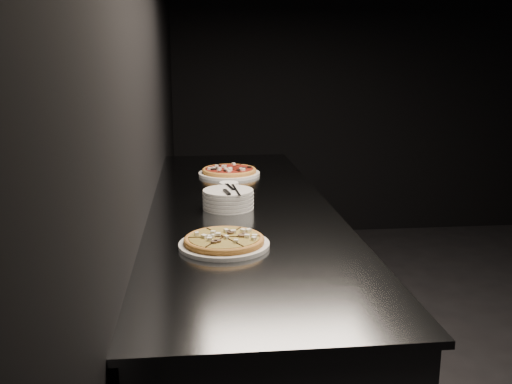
{
  "coord_description": "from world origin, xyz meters",
  "views": [
    {
      "loc": [
        -2.31,
        -2.29,
        1.52
      ],
      "look_at": [
        -2.08,
        -0.14,
        1.0
      ],
      "focal_mm": 40.0,
      "sensor_mm": 36.0,
      "label": 1
    }
  ],
  "objects": [
    {
      "name": "plate_stack",
      "position": [
        -2.18,
        -0.06,
        0.96
      ],
      "size": [
        0.2,
        0.2,
        0.08
      ],
      "color": "white",
      "rests_on": "counter"
    },
    {
      "name": "wall_back",
      "position": [
        0.0,
        2.5,
        1.4
      ],
      "size": [
        5.0,
        0.02,
        2.8
      ],
      "primitive_type": "cube",
      "color": "black",
      "rests_on": "floor"
    },
    {
      "name": "wall_left",
      "position": [
        -2.5,
        0.0,
        1.4
      ],
      "size": [
        0.02,
        5.0,
        2.8
      ],
      "primitive_type": "cube",
      "color": "black",
      "rests_on": "floor"
    },
    {
      "name": "pizza_mushroom",
      "position": [
        -2.23,
        -0.54,
        0.94
      ],
      "size": [
        0.29,
        0.29,
        0.03
      ],
      "rotation": [
        0.0,
        0.0,
        -0.04
      ],
      "color": "white",
      "rests_on": "counter"
    },
    {
      "name": "counter",
      "position": [
        -2.13,
        0.0,
        0.46
      ],
      "size": [
        0.74,
        2.44,
        0.92
      ],
      "color": "slate",
      "rests_on": "floor"
    },
    {
      "name": "cutlery",
      "position": [
        -2.18,
        -0.07,
        1.0
      ],
      "size": [
        0.07,
        0.22,
        0.01
      ],
      "rotation": [
        0.0,
        0.0,
        0.18
      ],
      "color": "silver",
      "rests_on": "plate_stack"
    },
    {
      "name": "pizza_tomato",
      "position": [
        -2.14,
        0.6,
        0.94
      ],
      "size": [
        0.32,
        0.32,
        0.04
      ],
      "rotation": [
        0.0,
        0.0,
        -0.08
      ],
      "color": "white",
      "rests_on": "counter"
    },
    {
      "name": "ramekin",
      "position": [
        -2.17,
        0.1,
        0.96
      ],
      "size": [
        0.08,
        0.08,
        0.07
      ],
      "color": "white",
      "rests_on": "counter"
    }
  ]
}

